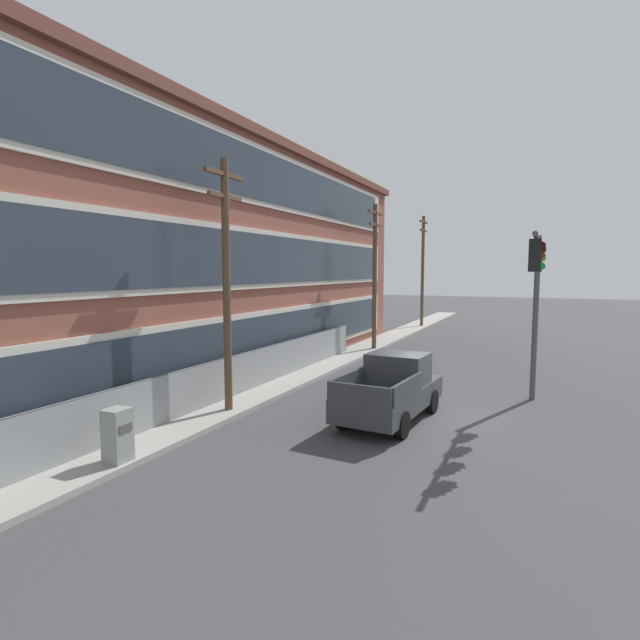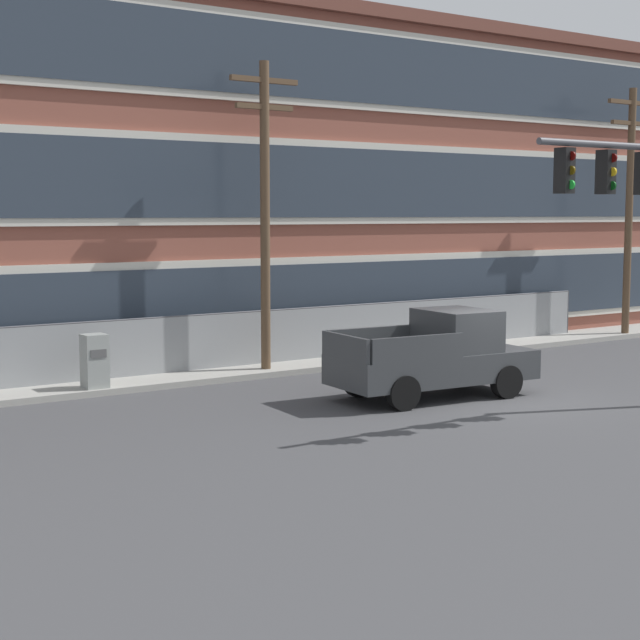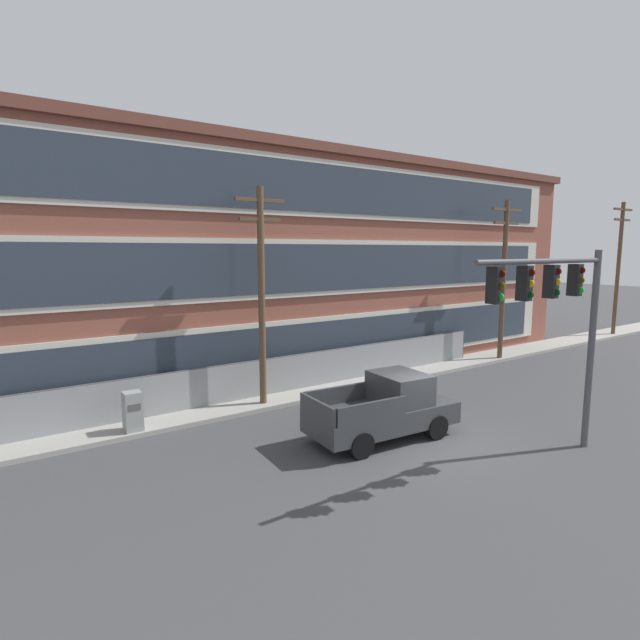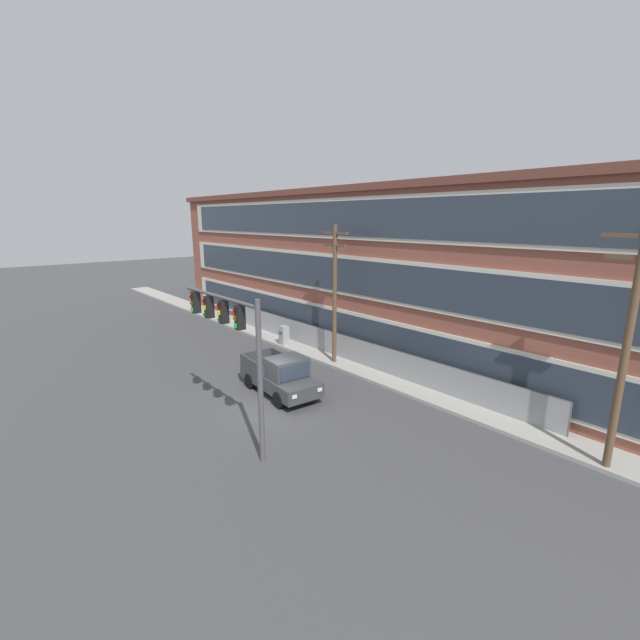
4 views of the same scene
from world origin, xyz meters
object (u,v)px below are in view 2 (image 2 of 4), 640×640
(pickup_truck_dark_grey, at_px, (437,357))
(electrical_cabinet, at_px, (95,364))
(utility_pole_near_corner, at_px, (265,206))
(utility_pole_midblock, at_px, (629,201))

(pickup_truck_dark_grey, bearing_deg, electrical_cabinet, 143.33)
(utility_pole_near_corner, distance_m, electrical_cabinet, 6.29)
(utility_pole_near_corner, relative_size, utility_pole_midblock, 0.97)
(pickup_truck_dark_grey, height_order, utility_pole_midblock, utility_pole_midblock)
(electrical_cabinet, bearing_deg, pickup_truck_dark_grey, -36.67)
(pickup_truck_dark_grey, distance_m, electrical_cabinet, 8.28)
(utility_pole_midblock, bearing_deg, electrical_cabinet, 179.84)
(pickup_truck_dark_grey, relative_size, utility_pole_midblock, 0.59)
(utility_pole_midblock, height_order, electrical_cabinet, utility_pole_midblock)
(pickup_truck_dark_grey, relative_size, utility_pole_near_corner, 0.61)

